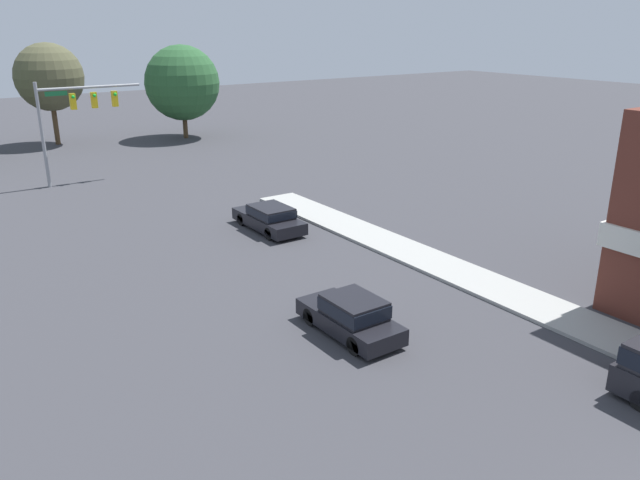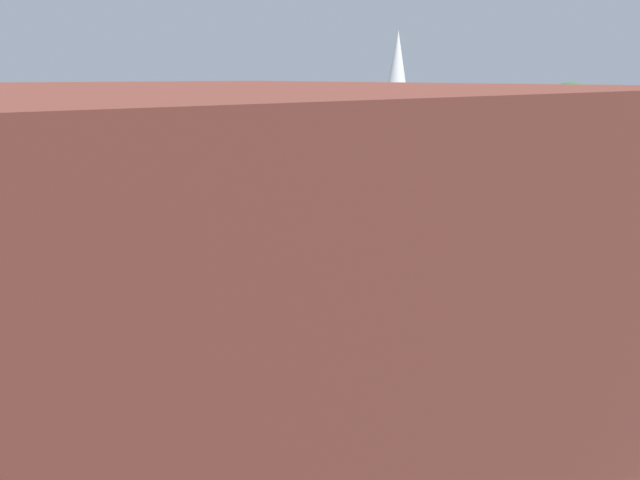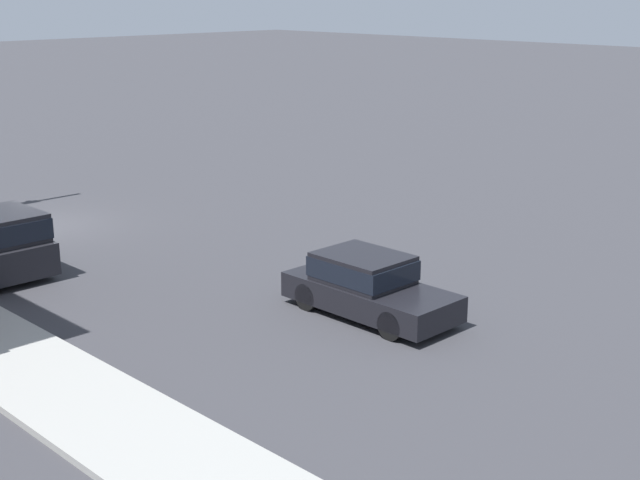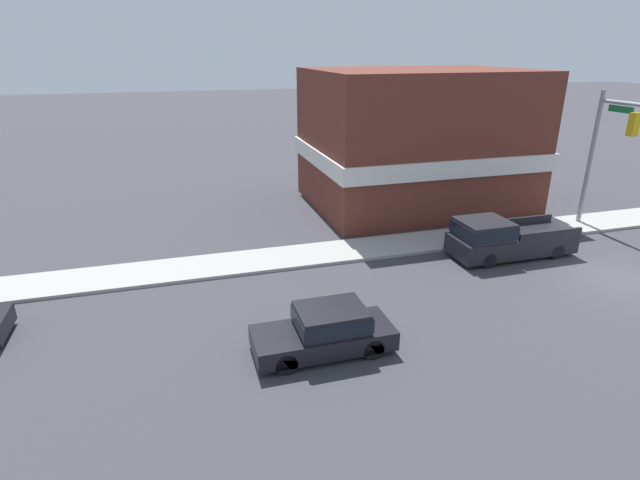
% 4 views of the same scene
% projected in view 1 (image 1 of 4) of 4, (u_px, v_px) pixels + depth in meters
% --- Properties ---
extents(far_signal_assembly, '(6.87, 0.49, 6.88)m').
position_uv_depth(far_signal_assembly, '(76.00, 109.00, 41.55)').
color(far_signal_assembly, gray).
rests_on(far_signal_assembly, ground).
extents(car_lead, '(1.77, 4.27, 1.45)m').
position_uv_depth(car_lead, '(351.00, 315.00, 21.88)').
color(car_lead, black).
rests_on(car_lead, ground).
extents(car_oncoming, '(1.87, 4.81, 1.35)m').
position_uv_depth(car_oncoming, '(270.00, 217.00, 33.02)').
color(car_oncoming, black).
rests_on(car_oncoming, ground).
extents(backdrop_tree_left_mid, '(5.89, 5.89, 8.89)m').
position_uv_depth(backdrop_tree_left_mid, '(49.00, 77.00, 54.76)').
color(backdrop_tree_left_mid, '#4C3823').
rests_on(backdrop_tree_left_mid, ground).
extents(backdrop_tree_center, '(6.92, 6.92, 8.61)m').
position_uv_depth(backdrop_tree_center, '(182.00, 83.00, 58.20)').
color(backdrop_tree_center, '#4C3823').
rests_on(backdrop_tree_center, ground).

